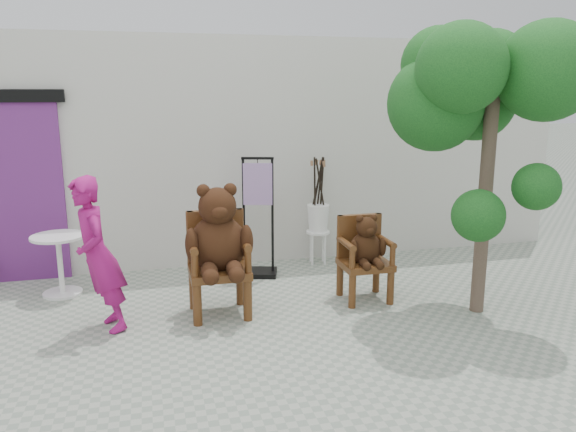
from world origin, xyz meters
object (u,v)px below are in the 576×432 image
at_px(chair_small, 365,249).
at_px(display_stand, 258,231).
at_px(person, 98,255).
at_px(cafe_table, 60,258).
at_px(chair_big, 218,243).
at_px(stool_bucket, 318,217).
at_px(tree, 474,88).

relative_size(chair_small, display_stand, 0.65).
bearing_deg(person, cafe_table, -173.14).
relative_size(chair_big, stool_bucket, 0.96).
xyz_separation_m(person, stool_bucket, (2.70, 1.59, -0.12)).
distance_m(person, display_stand, 2.23).
bearing_deg(chair_big, tree, -10.51).
relative_size(cafe_table, display_stand, 0.47).
relative_size(chair_big, display_stand, 0.92).
bearing_deg(chair_big, chair_small, 1.66).
bearing_deg(chair_small, display_stand, 131.78).
bearing_deg(cafe_table, tree, -19.56).
bearing_deg(chair_small, person, -176.31).
height_order(chair_big, stool_bucket, stool_bucket).
distance_m(chair_small, stool_bucket, 1.41).
xyz_separation_m(chair_small, stool_bucket, (-0.11, 1.41, 0.06)).
xyz_separation_m(person, cafe_table, (-0.53, 1.17, -0.33)).
relative_size(person, display_stand, 1.01).
height_order(cafe_table, stool_bucket, stool_bucket).
bearing_deg(display_stand, stool_bucket, 34.69).
bearing_deg(stool_bucket, chair_big, -136.35).
xyz_separation_m(chair_big, display_stand, (0.65, 1.16, -0.19)).
xyz_separation_m(stool_bucket, tree, (1.01, -1.93, 1.69)).
bearing_deg(chair_big, display_stand, 60.77).
xyz_separation_m(chair_small, tree, (0.90, -0.52, 1.75)).
distance_m(chair_small, person, 2.82).
bearing_deg(chair_small, cafe_table, 163.51).
bearing_deg(stool_bucket, person, -149.48).
bearing_deg(stool_bucket, tree, -62.30).
bearing_deg(chair_big, cafe_table, 148.65).
height_order(display_stand, tree, tree).
distance_m(chair_big, stool_bucket, 2.11).
distance_m(chair_big, chair_small, 1.65).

